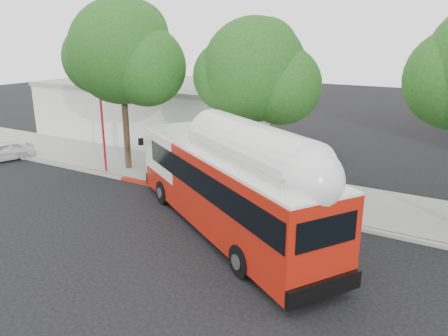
{
  "coord_description": "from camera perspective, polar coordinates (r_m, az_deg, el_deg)",
  "views": [
    {
      "loc": [
        8.57,
        -13.16,
        7.66
      ],
      "look_at": [
        -0.92,
        3.0,
        1.99
      ],
      "focal_mm": 35.0,
      "sensor_mm": 36.0,
      "label": 1
    }
  ],
  "objects": [
    {
      "name": "sidewalk",
      "position": [
        22.75,
        6.48,
        -2.76
      ],
      "size": [
        60.0,
        5.0,
        0.15
      ],
      "primitive_type": "cube",
      "color": "gray",
      "rests_on": "ground"
    },
    {
      "name": "parked_car",
      "position": [
        31.26,
        -26.85,
        1.97
      ],
      "size": [
        3.91,
        2.59,
        1.24
      ],
      "primitive_type": "imported",
      "rotation": [
        0.0,
        0.0,
        -0.34
      ],
      "color": "silver",
      "rests_on": "ground"
    },
    {
      "name": "low_commercial_bldg",
      "position": [
        35.74,
        -9.28,
        7.74
      ],
      "size": [
        16.2,
        10.2,
        4.25
      ],
      "color": "silver",
      "rests_on": "ground"
    },
    {
      "name": "street_tree_mid",
      "position": [
        21.36,
        5.02,
        12.05
      ],
      "size": [
        5.75,
        5.0,
        8.62
      ],
      "color": "#2D2116",
      "rests_on": "ground"
    },
    {
      "name": "ground",
      "position": [
        17.47,
        -2.42,
        -9.19
      ],
      "size": [
        120.0,
        120.0,
        0.0
      ],
      "primitive_type": "plane",
      "color": "black",
      "rests_on": "ground"
    },
    {
      "name": "street_tree_left",
      "position": [
        25.37,
        -12.36,
        14.07
      ],
      "size": [
        6.67,
        5.8,
        9.74
      ],
      "color": "#2D2116",
      "rests_on": "ground"
    },
    {
      "name": "red_curb_segment",
      "position": [
        21.96,
        -3.51,
        -3.4
      ],
      "size": [
        10.0,
        0.32,
        0.16
      ],
      "primitive_type": "cube",
      "color": "#9E1F11",
      "rests_on": "ground"
    },
    {
      "name": "signal_pole",
      "position": [
        25.76,
        -15.51,
        4.48
      ],
      "size": [
        0.13,
        0.45,
        4.72
      ],
      "color": "red",
      "rests_on": "ground"
    },
    {
      "name": "curb_strip",
      "position": [
        20.54,
        3.49,
        -4.88
      ],
      "size": [
        60.0,
        0.3,
        0.15
      ],
      "primitive_type": "cube",
      "color": "gray",
      "rests_on": "ground"
    },
    {
      "name": "transit_bus",
      "position": [
        17.44,
        0.27,
        -2.74
      ],
      "size": [
        12.35,
        8.87,
        3.89
      ],
      "rotation": [
        0.0,
        0.0,
        -0.56
      ],
      "color": "#AD190C",
      "rests_on": "ground"
    }
  ]
}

